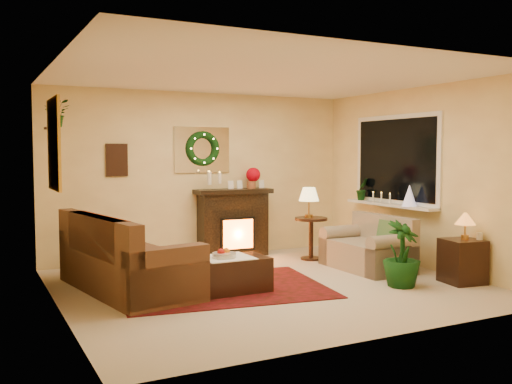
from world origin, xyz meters
name	(u,v)px	position (x,y,z in m)	size (l,w,h in m)	color
floor	(269,285)	(0.00, 0.00, 0.00)	(5.00, 5.00, 0.00)	beige
ceiling	(269,75)	(0.00, 0.00, 2.60)	(5.00, 5.00, 0.00)	white
wall_back	(202,175)	(0.00, 2.25, 1.30)	(5.00, 5.00, 0.00)	#EFD88C
wall_front	(389,193)	(0.00, -2.25, 1.30)	(5.00, 5.00, 0.00)	#EFD88C
wall_left	(57,187)	(-2.50, 0.00, 1.30)	(4.50, 4.50, 0.00)	#EFD88C
wall_right	(422,178)	(2.50, 0.00, 1.30)	(4.50, 4.50, 0.00)	#EFD88C
area_rug	(222,288)	(-0.58, 0.12, 0.01)	(2.47, 1.85, 0.01)	#582012
sofa	(128,255)	(-1.63, 0.54, 0.43)	(0.95, 2.16, 0.93)	#4F2B21
red_throw	(119,251)	(-1.69, 0.72, 0.46)	(0.88, 1.42, 0.02)	red
fireplace	(233,222)	(0.44, 2.04, 0.55)	(1.10, 0.35, 1.01)	black
poinsettia	(253,175)	(0.81, 2.04, 1.30)	(0.23, 0.23, 0.23)	#B50010
mantel_candle_a	(209,178)	(0.02, 1.98, 1.26)	(0.07, 0.07, 0.20)	#FFFDCB
mantel_candle_b	(220,178)	(0.19, 1.99, 1.26)	(0.06, 0.06, 0.17)	#FCFAC6
mantel_mirror	(202,150)	(0.00, 2.23, 1.70)	(0.92, 0.02, 0.72)	white
wreath	(203,149)	(0.00, 2.19, 1.72)	(0.55, 0.55, 0.11)	#194719
wall_art	(117,160)	(-1.35, 2.23, 1.55)	(0.32, 0.03, 0.48)	#381E11
gold_mirror	(54,144)	(-2.48, 0.30, 1.75)	(0.03, 0.84, 1.00)	gold
hanging_plant	(57,127)	(-2.34, 1.05, 1.97)	(0.33, 0.28, 0.36)	#194719
loveseat	(367,240)	(1.71, 0.24, 0.42)	(0.76, 1.31, 0.76)	#7E6A56
window_frame	(396,160)	(2.48, 0.55, 1.55)	(0.03, 1.86, 1.36)	white
window_glass	(395,160)	(2.47, 0.55, 1.55)	(0.02, 1.70, 1.22)	black
window_sill	(390,205)	(2.38, 0.55, 0.87)	(0.22, 1.86, 0.04)	white
mini_tree	(409,196)	(2.34, 0.09, 1.04)	(0.21, 0.21, 0.32)	white
sill_plant	(362,188)	(2.37, 1.23, 1.08)	(0.25, 0.20, 0.46)	#2A6227
side_table_round	(311,239)	(1.40, 1.22, 0.33)	(0.50, 0.50, 0.65)	#461B12
lamp_cream	(309,203)	(1.37, 1.24, 0.88)	(0.31, 0.31, 0.48)	#F2D685
end_table_square	(462,262)	(2.26, -1.00, 0.27)	(0.46, 0.46, 0.56)	#3D1D17
lamp_tiffany	(465,225)	(2.28, -1.02, 0.74)	(0.26, 0.26, 0.38)	orange
coffee_table	(226,275)	(-0.62, -0.09, 0.21)	(0.99, 0.54, 0.42)	#42270F
fruit_bowl	(224,256)	(-0.66, -0.12, 0.45)	(0.28, 0.28, 0.07)	beige
floor_palm	(402,251)	(1.43, -0.81, 0.45)	(1.37, 1.37, 2.45)	#11340D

